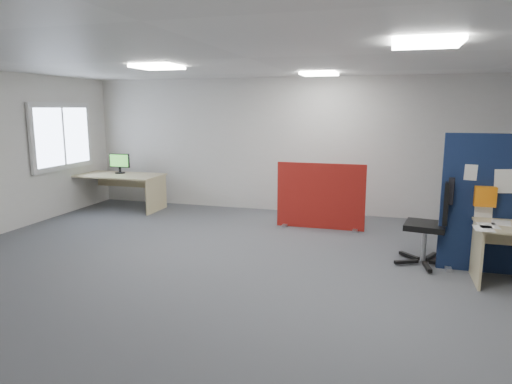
% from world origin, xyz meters
% --- Properties ---
extents(floor, '(9.00, 9.00, 0.00)m').
position_xyz_m(floor, '(0.00, 0.00, 0.00)').
color(floor, '#54565C').
rests_on(floor, ground).
extents(ceiling, '(9.00, 7.00, 0.02)m').
position_xyz_m(ceiling, '(0.00, 0.00, 2.70)').
color(ceiling, white).
rests_on(ceiling, wall_back).
extents(wall_back, '(9.00, 0.02, 2.70)m').
position_xyz_m(wall_back, '(0.00, 3.50, 1.35)').
color(wall_back, silver).
rests_on(wall_back, floor).
extents(wall_front, '(9.00, 0.02, 2.70)m').
position_xyz_m(wall_front, '(0.00, -3.50, 1.35)').
color(wall_front, silver).
rests_on(wall_front, floor).
extents(window, '(0.06, 1.70, 1.30)m').
position_xyz_m(window, '(-4.44, 2.00, 1.55)').
color(window, white).
rests_on(window, wall_left).
extents(ceiling_lights, '(4.10, 4.10, 0.04)m').
position_xyz_m(ceiling_lights, '(0.33, 0.67, 2.67)').
color(ceiling_lights, white).
rests_on(ceiling_lights, ceiling).
extents(red_divider, '(1.54, 0.30, 1.16)m').
position_xyz_m(red_divider, '(0.60, 2.30, 0.57)').
color(red_divider, maroon).
rests_on(red_divider, floor).
extents(second_desk, '(1.79, 0.89, 0.73)m').
position_xyz_m(second_desk, '(-3.68, 2.73, 0.56)').
color(second_desk, '#D0BF85').
rests_on(second_desk, floor).
extents(monitor_second, '(0.46, 0.21, 0.42)m').
position_xyz_m(monitor_second, '(-3.75, 2.86, 0.96)').
color(monitor_second, black).
rests_on(monitor_second, second_desk).
extents(office_chair, '(0.79, 0.79, 1.20)m').
position_xyz_m(office_chair, '(2.36, 0.81, 0.68)').
color(office_chair, black).
rests_on(office_chair, floor).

